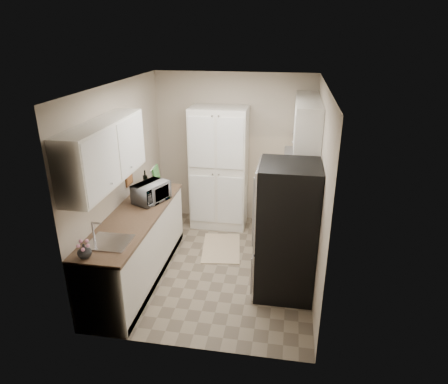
% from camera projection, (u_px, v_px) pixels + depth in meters
% --- Properties ---
extents(ground, '(3.20, 3.20, 0.00)m').
position_uv_depth(ground, '(217.00, 265.00, 5.66)').
color(ground, '#7A6B56').
rests_on(ground, ground).
extents(room_shell, '(2.64, 3.24, 2.52)m').
position_uv_depth(room_shell, '(215.00, 156.00, 5.04)').
color(room_shell, '#BCAC98').
rests_on(room_shell, ground).
extents(pantry_cabinet, '(0.90, 0.55, 2.00)m').
position_uv_depth(pantry_cabinet, '(219.00, 168.00, 6.51)').
color(pantry_cabinet, silver).
rests_on(pantry_cabinet, ground).
extents(base_cabinet_left, '(0.60, 2.30, 0.88)m').
position_uv_depth(base_cabinet_left, '(137.00, 248.00, 5.26)').
color(base_cabinet_left, silver).
rests_on(base_cabinet_left, ground).
extents(countertop_left, '(0.63, 2.33, 0.04)m').
position_uv_depth(countertop_left, '(134.00, 216.00, 5.08)').
color(countertop_left, brown).
rests_on(countertop_left, base_cabinet_left).
extents(base_cabinet_right, '(0.60, 0.80, 0.88)m').
position_uv_depth(base_cabinet_right, '(290.00, 208.00, 6.43)').
color(base_cabinet_right, silver).
rests_on(base_cabinet_right, ground).
extents(countertop_right, '(0.63, 0.83, 0.04)m').
position_uv_depth(countertop_right, '(292.00, 181.00, 6.26)').
color(countertop_right, brown).
rests_on(countertop_right, base_cabinet_right).
extents(electric_range, '(0.71, 0.78, 1.13)m').
position_uv_depth(electric_range, '(289.00, 228.00, 5.69)').
color(electric_range, '#B7B7BC').
rests_on(electric_range, ground).
extents(refrigerator, '(0.70, 0.72, 1.70)m').
position_uv_depth(refrigerator, '(287.00, 231.00, 4.82)').
color(refrigerator, '#B7B7BC').
rests_on(refrigerator, ground).
extents(microwave, '(0.48, 0.56, 0.26)m').
position_uv_depth(microwave, '(151.00, 192.00, 5.43)').
color(microwave, '#A9AAAE').
rests_on(microwave, countertop_left).
extents(wine_bottle, '(0.07, 0.07, 0.27)m').
position_uv_depth(wine_bottle, '(145.00, 181.00, 5.84)').
color(wine_bottle, black).
rests_on(wine_bottle, countertop_left).
extents(flower_vase, '(0.19, 0.19, 0.15)m').
position_uv_depth(flower_vase, '(84.00, 251.00, 4.10)').
color(flower_vase, white).
rests_on(flower_vase, countertop_left).
extents(cutting_board, '(0.05, 0.27, 0.34)m').
position_uv_depth(cutting_board, '(157.00, 178.00, 5.84)').
color(cutting_board, '#3F863C').
rests_on(cutting_board, countertop_left).
extents(toaster_oven, '(0.37, 0.44, 0.24)m').
position_uv_depth(toaster_oven, '(299.00, 174.00, 6.14)').
color(toaster_oven, silver).
rests_on(toaster_oven, countertop_right).
extents(fruit_basket, '(0.24, 0.24, 0.10)m').
position_uv_depth(fruit_basket, '(299.00, 164.00, 6.08)').
color(fruit_basket, orange).
rests_on(fruit_basket, toaster_oven).
extents(kitchen_mat, '(0.67, 0.96, 0.01)m').
position_uv_depth(kitchen_mat, '(221.00, 248.00, 6.10)').
color(kitchen_mat, '#C8AE8A').
rests_on(kitchen_mat, ground).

